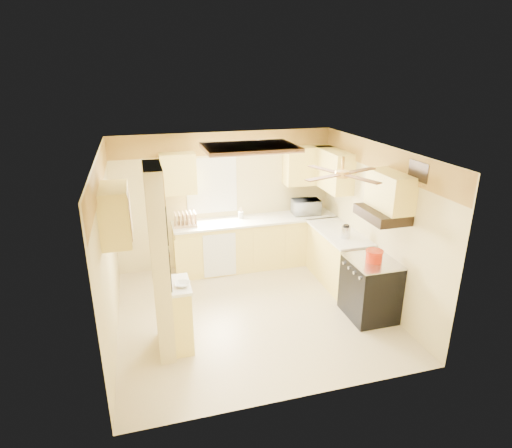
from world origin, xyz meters
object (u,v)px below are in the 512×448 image
object	(u,v)px
dutch_oven	(374,256)
stove	(370,288)
bowl	(182,284)
microwave	(306,207)
kettle	(346,232)

from	to	relation	value
dutch_oven	stove	bearing A→B (deg)	82.50
stove	bowl	distance (m)	2.81
microwave	dutch_oven	size ratio (longest dim) A/B	1.99
kettle	stove	bearing A→B (deg)	-89.31
dutch_oven	kettle	bearing A→B (deg)	90.44
bowl	dutch_oven	size ratio (longest dim) A/B	0.75
bowl	dutch_oven	bearing A→B (deg)	1.00
stove	dutch_oven	world-z (taller)	dutch_oven
bowl	kettle	xyz separation A→B (m)	(2.75, 0.93, 0.08)
stove	microwave	world-z (taller)	microwave
microwave	kettle	distance (m)	1.32
microwave	bowl	size ratio (longest dim) A/B	2.65
bowl	kettle	distance (m)	2.91
stove	kettle	distance (m)	1.04
bowl	dutch_oven	distance (m)	2.76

